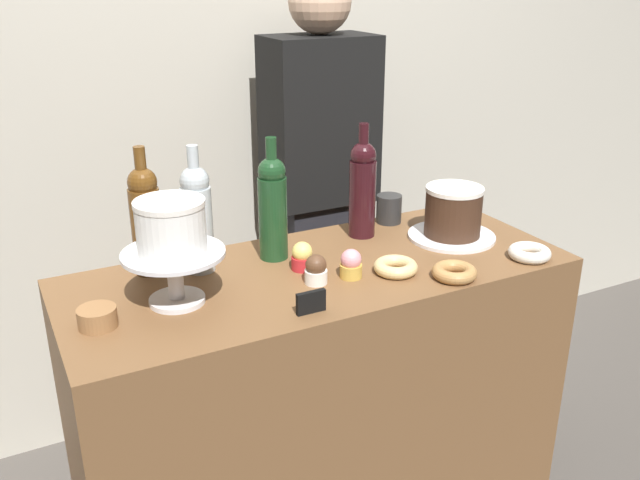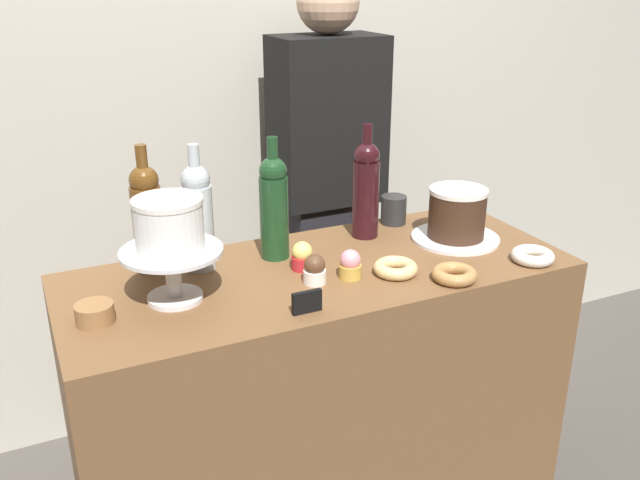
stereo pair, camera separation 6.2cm
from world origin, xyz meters
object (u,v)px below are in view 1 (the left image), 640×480
object	(u,v)px
cupcake_strawberry	(351,264)
donut_glazed	(396,267)
cake_stand_pedestal	(175,268)
cupcake_lemon	(302,257)
cupcake_chocolate	(316,270)
barista_figure	(320,202)
chocolate_round_cake	(453,211)
cookie_stack	(97,317)
wine_bottle_green	(273,206)
donut_maple	(454,272)
wine_bottle_dark_red	(362,187)
wine_bottle_amber	(146,218)
white_layer_cake	(171,226)
price_sign_chalkboard	(311,302)
coffee_cup_ceramic	(389,209)
wine_bottle_clear	(197,217)
donut_sugar	(530,253)

from	to	relation	value
cupcake_strawberry	donut_glazed	size ratio (longest dim) A/B	0.66
cupcake_strawberry	cake_stand_pedestal	bearing A→B (deg)	171.33
cupcake_lemon	donut_glazed	world-z (taller)	cupcake_lemon
cupcake_chocolate	barista_figure	bearing A→B (deg)	62.00
chocolate_round_cake	cupcake_lemon	distance (m)	0.48
chocolate_round_cake	donut_glazed	bearing A→B (deg)	-154.83
cookie_stack	wine_bottle_green	bearing A→B (deg)	19.56
cupcake_strawberry	donut_maple	world-z (taller)	cupcake_strawberry
wine_bottle_dark_red	barista_figure	distance (m)	0.48
wine_bottle_amber	donut_maple	world-z (taller)	wine_bottle_amber
white_layer_cake	price_sign_chalkboard	distance (m)	0.35
cupcake_strawberry	coffee_cup_ceramic	xyz separation A→B (m)	(0.30, 0.29, 0.01)
wine_bottle_clear	cupcake_lemon	xyz separation A→B (m)	(0.23, -0.12, -0.11)
cookie_stack	cupcake_lemon	bearing A→B (deg)	7.53
price_sign_chalkboard	wine_bottle_amber	bearing A→B (deg)	124.28
donut_maple	wine_bottle_amber	bearing A→B (deg)	149.75
barista_figure	wine_bottle_clear	bearing A→B (deg)	-141.79
donut_glazed	wine_bottle_dark_red	bearing A→B (deg)	77.97
white_layer_cake	wine_bottle_green	size ratio (longest dim) A/B	0.48
wine_bottle_green	cupcake_lemon	world-z (taller)	wine_bottle_green
wine_bottle_green	white_layer_cake	bearing A→B (deg)	-155.49
cupcake_lemon	wine_bottle_amber	bearing A→B (deg)	154.95
donut_sugar	donut_maple	bearing A→B (deg)	-178.05
cupcake_lemon	white_layer_cake	bearing A→B (deg)	-174.24
chocolate_round_cake	wine_bottle_dark_red	distance (m)	0.26
wine_bottle_amber	cookie_stack	bearing A→B (deg)	-126.84
cupcake_lemon	wine_bottle_clear	bearing A→B (deg)	153.68
donut_glazed	price_sign_chalkboard	world-z (taller)	price_sign_chalkboard
wine_bottle_dark_red	wine_bottle_green	bearing A→B (deg)	-173.54
wine_bottle_clear	cupcake_chocolate	bearing A→B (deg)	-42.00
cake_stand_pedestal	price_sign_chalkboard	xyz separation A→B (m)	(0.25, -0.19, -0.06)
cake_stand_pedestal	donut_maple	size ratio (longest dim) A/B	2.09
cupcake_chocolate	donut_glazed	world-z (taller)	cupcake_chocolate
white_layer_cake	coffee_cup_ceramic	distance (m)	0.77
white_layer_cake	wine_bottle_green	xyz separation A→B (m)	(0.30, 0.14, -0.04)
cupcake_strawberry	donut_sugar	size ratio (longest dim) A/B	0.66
wine_bottle_green	cupcake_strawberry	world-z (taller)	wine_bottle_green
donut_maple	donut_sugar	xyz separation A→B (m)	(0.25, 0.01, 0.00)
chocolate_round_cake	donut_sugar	size ratio (longest dim) A/B	1.44
chocolate_round_cake	cupcake_strawberry	xyz separation A→B (m)	(-0.39, -0.10, -0.05)
wine_bottle_dark_red	donut_sugar	world-z (taller)	wine_bottle_dark_red
donut_sugar	price_sign_chalkboard	world-z (taller)	price_sign_chalkboard
cupcake_strawberry	barista_figure	bearing A→B (deg)	68.92
chocolate_round_cake	wine_bottle_clear	world-z (taller)	wine_bottle_clear
wine_bottle_green	cupcake_strawberry	distance (m)	0.26
cupcake_strawberry	cookie_stack	world-z (taller)	cupcake_strawberry
donut_sugar	cake_stand_pedestal	bearing A→B (deg)	168.77
chocolate_round_cake	wine_bottle_amber	xyz separation A→B (m)	(-0.82, 0.16, 0.06)
cake_stand_pedestal	wine_bottle_amber	xyz separation A→B (m)	(-0.01, 0.20, 0.06)
chocolate_round_cake	wine_bottle_green	bearing A→B (deg)	168.41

